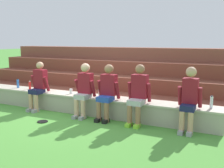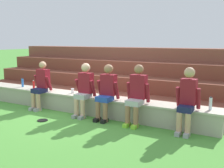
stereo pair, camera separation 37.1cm
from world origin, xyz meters
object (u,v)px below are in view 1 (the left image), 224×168
(person_far_left, at_px, (38,85))
(person_center, at_px, (107,91))
(plastic_cup_right_end, at_px, (71,91))
(water_bottle_near_left, at_px, (30,85))
(person_right_of_center, at_px, (138,93))
(water_bottle_mid_left, at_px, (18,83))
(water_bottle_near_right, at_px, (100,93))
(person_far_right, at_px, (189,98))
(frisbee, at_px, (43,122))
(water_bottle_center_gap, at_px, (211,102))
(person_left_of_center, at_px, (84,89))

(person_far_left, height_order, person_center, person_center)
(person_center, distance_m, plastic_cup_right_end, 1.25)
(water_bottle_near_left, xyz_separation_m, plastic_cup_right_end, (1.43, -0.01, -0.05))
(person_right_of_center, xyz_separation_m, water_bottle_mid_left, (-3.91, 0.29, -0.11))
(person_right_of_center, bearing_deg, water_bottle_near_right, 168.29)
(person_far_left, xyz_separation_m, person_right_of_center, (2.83, 0.03, 0.03))
(person_right_of_center, xyz_separation_m, person_far_right, (1.11, -0.00, -0.00))
(person_far_left, distance_m, water_bottle_near_right, 1.76)
(person_right_of_center, relative_size, water_bottle_near_left, 5.62)
(person_right_of_center, xyz_separation_m, water_bottle_near_left, (-3.41, 0.26, -0.13))
(person_far_right, distance_m, frisbee, 3.31)
(water_bottle_center_gap, bearing_deg, frisbee, -162.24)
(person_right_of_center, xyz_separation_m, water_bottle_near_right, (-1.10, 0.23, -0.14))
(person_far_left, bearing_deg, person_center, 0.74)
(water_bottle_near_left, height_order, water_bottle_mid_left, water_bottle_mid_left)
(water_bottle_mid_left, bearing_deg, person_far_left, -16.64)
(person_center, distance_m, water_bottle_near_left, 2.66)
(person_far_right, height_order, water_bottle_mid_left, person_far_right)
(person_right_of_center, distance_m, water_bottle_near_left, 3.43)
(person_left_of_center, height_order, person_center, person_left_of_center)
(person_right_of_center, height_order, water_bottle_near_right, person_right_of_center)
(person_left_of_center, xyz_separation_m, water_bottle_near_left, (-2.03, 0.30, -0.12))
(person_far_right, relative_size, water_bottle_near_right, 6.39)
(person_far_left, xyz_separation_m, water_bottle_center_gap, (4.35, 0.30, -0.08))
(person_left_of_center, height_order, frisbee, person_left_of_center)
(person_center, height_order, water_bottle_center_gap, person_center)
(water_bottle_near_right, height_order, frisbee, water_bottle_near_right)
(person_right_of_center, relative_size, water_bottle_center_gap, 4.90)
(water_bottle_near_right, bearing_deg, person_far_right, -5.99)
(water_bottle_center_gap, height_order, water_bottle_near_right, water_bottle_center_gap)
(person_far_left, height_order, person_right_of_center, person_right_of_center)
(person_center, bearing_deg, person_far_right, 0.09)
(person_far_left, height_order, water_bottle_mid_left, person_far_left)
(water_bottle_center_gap, bearing_deg, person_left_of_center, -173.96)
(person_far_left, xyz_separation_m, water_bottle_near_left, (-0.58, 0.29, -0.09))
(plastic_cup_right_end, xyz_separation_m, frisbee, (-0.03, -1.11, -0.52))
(person_center, distance_m, frisbee, 1.65)
(person_center, relative_size, water_bottle_near_right, 6.27)
(frisbee, bearing_deg, person_center, 34.83)
(person_far_right, relative_size, water_bottle_center_gap, 4.89)
(person_far_right, bearing_deg, person_center, -179.91)
(person_far_left, distance_m, person_far_right, 3.95)
(person_far_right, relative_size, water_bottle_near_left, 5.60)
(person_center, bearing_deg, water_bottle_near_left, 174.30)
(person_left_of_center, height_order, water_bottle_near_left, person_left_of_center)
(person_far_right, xyz_separation_m, water_bottle_mid_left, (-5.02, 0.29, -0.11))
(person_left_of_center, distance_m, water_bottle_mid_left, 2.54)
(person_center, xyz_separation_m, water_bottle_center_gap, (2.29, 0.27, -0.10))
(plastic_cup_right_end, bearing_deg, person_right_of_center, -7.11)
(water_bottle_near_left, bearing_deg, water_bottle_near_right, -0.72)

